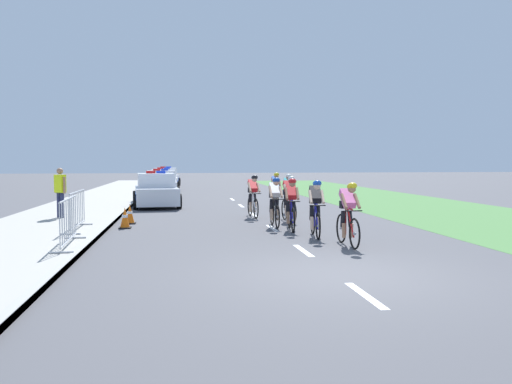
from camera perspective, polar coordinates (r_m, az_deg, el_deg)
The scene contains 22 objects.
ground_plane at distance 9.58m, azimuth 8.75°, elevation -8.87°, with size 160.00×160.00×0.00m, color #4C4C51.
sidewalk_slab at distance 23.37m, azimuth -18.14°, elevation -1.61°, with size 3.81×60.00×0.12m, color #A3A099.
kerb_edge at distance 23.13m, azimuth -13.69°, elevation -1.57°, with size 0.16×60.00×0.13m, color #9E9E99.
grass_verge at distance 25.36m, azimuth 16.42°, elevation -1.32°, with size 7.00×60.00×0.01m, color #4C7F42.
lane_markings_centre at distance 17.82m, azimuth 0.64°, elevation -3.13°, with size 0.14×21.60×0.01m.
cyclist_lead at distance 12.65m, azimuth 9.97°, elevation -2.29°, with size 0.42×1.72×1.56m.
cyclist_second at distance 14.00m, azimuth 6.49°, elevation -1.72°, with size 0.46×1.72×1.56m.
cyclist_third at distance 15.30m, azimuth 3.85°, elevation -1.27°, with size 0.45×1.72×1.56m.
cyclist_fourth at distance 16.11m, azimuth 2.05°, elevation -1.03°, with size 0.42×1.72×1.56m.
cyclist_fifth at distance 17.56m, azimuth 3.60°, elevation -0.67°, with size 0.44×1.72×1.56m.
cyclist_sixth at distance 20.48m, azimuth 3.49°, elevation -0.09°, with size 0.45×1.72×1.56m.
cyclist_seventh at distance 18.80m, azimuth -0.33°, elevation -0.39°, with size 0.44×1.72×1.56m.
cyclist_eighth at distance 22.89m, azimuth 2.13°, elevation 0.28°, with size 0.42×1.72×1.56m.
police_car_nearest at distance 23.77m, azimuth -10.82°, elevation 0.08°, with size 2.29×4.54×1.59m.
police_car_second at distance 30.29m, azimuth -10.29°, elevation 0.79°, with size 2.06×4.43×1.59m.
police_car_third at distance 36.25m, azimuth -9.98°, elevation 1.21°, with size 2.13×4.46×1.59m.
police_car_furthest at distance 42.39m, azimuth -9.75°, elevation 1.52°, with size 2.30×4.54×1.59m.
crowd_barrier_front at distance 12.59m, azimuth -19.71°, elevation -3.11°, with size 0.61×2.32×1.07m.
crowd_barrier_middle at distance 15.42m, azimuth -18.84°, elevation -1.93°, with size 0.54×2.32×1.07m.
traffic_cone_near at distance 16.27m, azimuth -14.06°, elevation -2.77°, with size 0.36×0.36×0.64m.
traffic_cone_mid at distance 17.39m, azimuth -13.54°, elevation -2.37°, with size 0.36×0.36×0.64m.
spectator_closest at distance 18.79m, azimuth -20.50°, elevation 0.29°, with size 0.44×0.40×1.68m.
Camera 1 is at (-2.77, -8.94, 2.03)m, focal length 36.82 mm.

